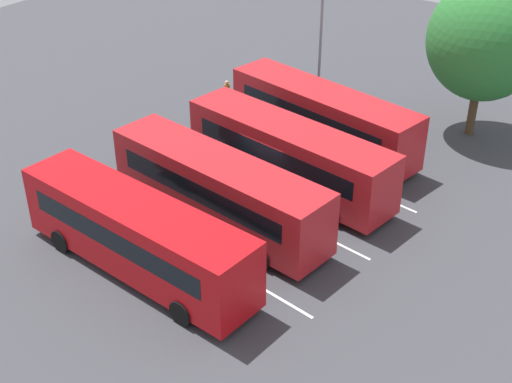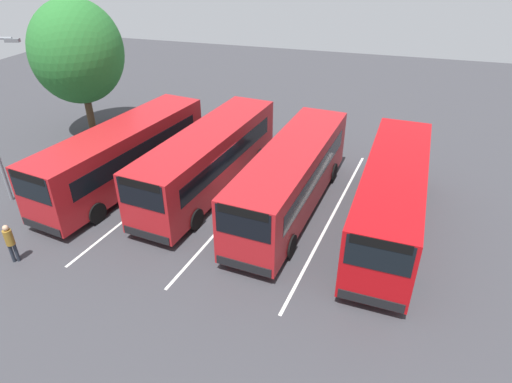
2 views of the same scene
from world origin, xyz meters
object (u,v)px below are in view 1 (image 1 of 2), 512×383
(pedestrian, at_px, (227,92))
(depot_tree, at_px, (485,41))
(bus_center_right, at_px, (218,189))
(bus_center_left, at_px, (288,154))
(street_lamp, at_px, (320,30))
(bus_far_right, at_px, (137,234))
(bus_far_left, at_px, (323,117))

(pedestrian, distance_m, depot_tree, 13.71)
(depot_tree, bearing_deg, bus_center_right, 69.59)
(bus_center_left, bearing_deg, street_lamp, -59.17)
(bus_center_right, height_order, depot_tree, depot_tree)
(pedestrian, xyz_separation_m, depot_tree, (-12.10, -5.02, 4.04))
(bus_center_left, distance_m, pedestrian, 9.02)
(street_lamp, bearing_deg, bus_center_right, -2.34)
(depot_tree, bearing_deg, bus_far_right, 72.90)
(bus_far_left, distance_m, pedestrian, 6.75)
(bus_center_left, relative_size, pedestrian, 6.40)
(bus_far_right, height_order, street_lamp, street_lamp)
(bus_center_right, relative_size, bus_far_right, 1.01)
(bus_far_right, xyz_separation_m, street_lamp, (2.66, -16.96, 2.66))
(bus_center_left, distance_m, bus_far_right, 8.58)
(street_lamp, bearing_deg, depot_tree, 84.88)
(bus_center_right, xyz_separation_m, street_lamp, (3.07, -12.65, 2.66))
(bus_far_left, relative_size, bus_far_right, 1.01)
(bus_far_left, distance_m, bus_center_right, 8.39)
(bus_far_left, xyz_separation_m, pedestrian, (6.66, -0.85, -0.70))
(pedestrian, xyz_separation_m, street_lamp, (-3.73, -3.41, 3.36))
(bus_center_left, height_order, bus_far_right, same)
(bus_far_right, bearing_deg, bus_center_left, -93.55)
(bus_center_left, xyz_separation_m, bus_far_right, (1.06, 8.51, 0.00))
(depot_tree, bearing_deg, bus_far_left, 47.18)
(bus_center_left, bearing_deg, depot_tree, -107.79)
(bus_far_left, xyz_separation_m, bus_far_right, (0.27, 12.70, 0.00))
(bus_far_left, distance_m, depot_tree, 8.67)
(bus_center_right, xyz_separation_m, depot_tree, (-5.30, -14.25, 3.34))
(bus_center_right, bearing_deg, pedestrian, -47.79)
(street_lamp, bearing_deg, bus_far_left, 18.57)
(bus_center_left, height_order, street_lamp, street_lamp)
(bus_center_left, height_order, depot_tree, depot_tree)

